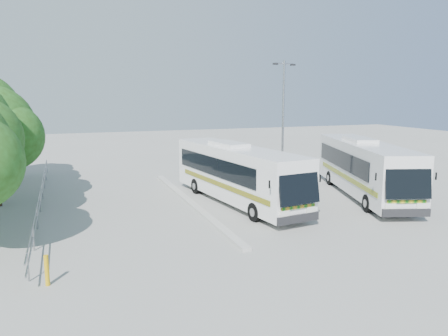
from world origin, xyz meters
name	(u,v)px	position (x,y,z in m)	size (l,w,h in m)	color
ground	(242,209)	(0.00, 0.00, 0.00)	(100.00, 100.00, 0.00)	#979792
kerb_divider	(190,202)	(-2.30, 2.00, 0.07)	(0.40, 16.00, 0.15)	#B2B2AD
railing	(41,194)	(-10.00, 4.00, 0.74)	(0.06, 22.00, 1.00)	gray
tree_far_e	(2,124)	(-12.63, 13.30, 3.89)	(4.54, 4.28, 5.92)	#382314
coach_main	(237,173)	(0.19, 1.28, 1.71)	(3.77, 11.45, 3.12)	white
coach_adjacent	(364,167)	(7.86, 0.22, 1.74)	(5.67, 11.61, 3.18)	silver
lamppost	(283,114)	(6.17, 7.27, 4.58)	(2.00, 0.71, 8.30)	#979B9F
bollard	(47,270)	(-9.42, -6.54, 0.50)	(0.14, 0.14, 1.01)	#CC9D0C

